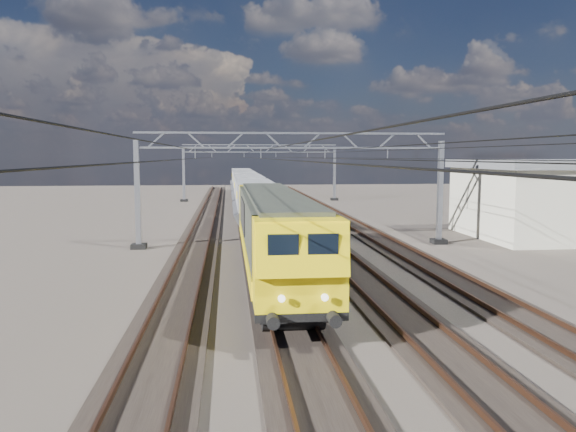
{
  "coord_description": "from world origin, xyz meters",
  "views": [
    {
      "loc": [
        -4.02,
        -30.68,
        5.63
      ],
      "look_at": [
        -0.81,
        -0.58,
        2.4
      ],
      "focal_mm": 35.0,
      "sensor_mm": 36.0,
      "label": 1
    }
  ],
  "objects": [
    {
      "name": "hopper_wagon_fourth",
      "position": [
        -2.0,
        54.78,
        2.23
      ],
      "size": [
        3.38,
        13.0,
        3.25
      ],
      "color": "black",
      "rests_on": "ground"
    },
    {
      "name": "catenary_gantry_mid",
      "position": [
        0.0,
        4.0,
        3.91
      ],
      "size": [
        19.9,
        0.9,
        7.11
      ],
      "color": "#979BA5",
      "rests_on": "ground"
    },
    {
      "name": "overhead_wires",
      "position": [
        0.0,
        8.0,
        5.75
      ],
      "size": [
        12.03,
        140.0,
        0.53
      ],
      "color": "black",
      "rests_on": "ground"
    },
    {
      "name": "track_inner_east",
      "position": [
        2.0,
        0.0,
        0.07
      ],
      "size": [
        2.6,
        140.0,
        0.3
      ],
      "color": "black",
      "rests_on": "ground"
    },
    {
      "name": "ground",
      "position": [
        0.0,
        0.0,
        0.0
      ],
      "size": [
        160.0,
        160.0,
        0.0
      ],
      "primitive_type": "plane",
      "color": "#29231E",
      "rests_on": "ground"
    },
    {
      "name": "track_loco",
      "position": [
        -2.0,
        0.0,
        0.07
      ],
      "size": [
        2.6,
        140.0,
        0.3
      ],
      "color": "black",
      "rests_on": "ground"
    },
    {
      "name": "hopper_wagon_third",
      "position": [
        -2.0,
        40.58,
        2.23
      ],
      "size": [
        3.38,
        13.0,
        3.25
      ],
      "color": "black",
      "rests_on": "ground"
    },
    {
      "name": "hopper_wagon_lead",
      "position": [
        -2.0,
        12.18,
        2.23
      ],
      "size": [
        3.38,
        13.0,
        3.25
      ],
      "color": "black",
      "rests_on": "ground"
    },
    {
      "name": "locomotive",
      "position": [
        -2.0,
        -5.52,
        2.33
      ],
      "size": [
        2.76,
        21.1,
        3.62
      ],
      "color": "black",
      "rests_on": "ground"
    },
    {
      "name": "track_outer_east",
      "position": [
        6.0,
        0.0,
        0.07
      ],
      "size": [
        2.6,
        140.0,
        0.3
      ],
      "color": "black",
      "rests_on": "ground"
    },
    {
      "name": "track_outer_west",
      "position": [
        -6.0,
        0.0,
        0.07
      ],
      "size": [
        2.6,
        140.0,
        0.3
      ],
      "color": "black",
      "rests_on": "ground"
    },
    {
      "name": "catenary_gantry_far",
      "position": [
        0.0,
        40.0,
        3.91
      ],
      "size": [
        19.9,
        0.9,
        7.11
      ],
      "color": "#979BA5",
      "rests_on": "ground"
    },
    {
      "name": "hopper_wagon_mid",
      "position": [
        -2.0,
        26.38,
        2.23
      ],
      "size": [
        3.38,
        13.0,
        3.25
      ],
      "color": "black",
      "rests_on": "ground"
    }
  ]
}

